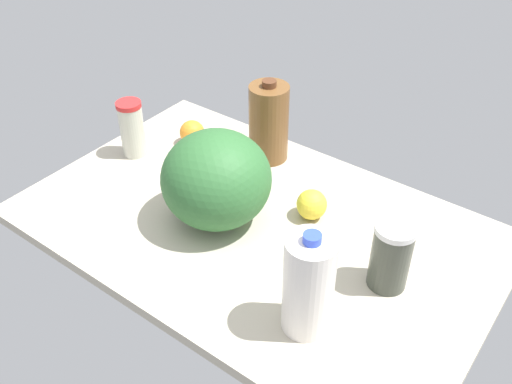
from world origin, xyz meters
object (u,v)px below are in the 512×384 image
shaker_bottle (391,256)px  milk_jug (309,285)px  chocolate_milk_jug (269,123)px  tumbler_cup (132,128)px  watermelon (216,179)px  lemon_by_jug (312,205)px  orange_near_front (192,133)px

shaker_bottle → milk_jug: size_ratio=0.67×
chocolate_milk_jug → tumbler_cup: chocolate_milk_jug is taller
watermelon → lemon_by_jug: size_ratio=3.48×
tumbler_cup → lemon_by_jug: (-58.61, -6.44, -4.73)cm
tumbler_cup → watermelon: bearing=168.0°
watermelon → lemon_by_jug: bearing=-142.2°
chocolate_milk_jug → watermelon: 31.61cm
milk_jug → tumbler_cup: 80.53cm
orange_near_front → lemon_by_jug: lemon_by_jug is taller
milk_jug → tumbler_cup: size_ratio=1.45×
chocolate_milk_jug → tumbler_cup: bearing=34.2°
chocolate_milk_jug → orange_near_front: size_ratio=3.26×
milk_jug → shaker_bottle: bearing=-111.6°
chocolate_milk_jug → shaker_bottle: (-51.79, 25.98, -3.20)cm
watermelon → milk_jug: bearing=156.9°
tumbler_cup → lemon_by_jug: bearing=-173.7°
orange_near_front → lemon_by_jug: size_ratio=0.97×
chocolate_milk_jug → lemon_by_jug: chocolate_milk_jug is taller
chocolate_milk_jug → milk_jug: bearing=132.9°
watermelon → tumbler_cup: (39.49, -8.39, -3.63)cm
watermelon → tumbler_cup: size_ratio=1.60×
chocolate_milk_jug → shaker_bottle: 58.03cm
chocolate_milk_jug → orange_near_front: 25.65cm
watermelon → milk_jug: milk_jug is taller
chocolate_milk_jug → lemon_by_jug: (-25.40, 16.15, -7.75)cm
watermelon → milk_jug: size_ratio=1.10×
shaker_bottle → tumbler_cup: tumbler_cup is taller
shaker_bottle → lemon_by_jug: shaker_bottle is taller
milk_jug → lemon_by_jug: bearing=-59.5°
chocolate_milk_jug → lemon_by_jug: size_ratio=3.15×
shaker_bottle → milk_jug: milk_jug is taller
chocolate_milk_jug → watermelon: size_ratio=0.90×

